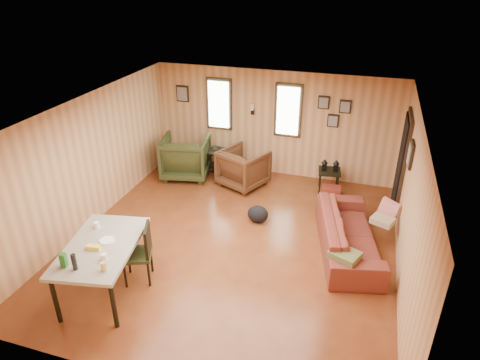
{
  "coord_description": "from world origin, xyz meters",
  "views": [
    {
      "loc": [
        1.98,
        -5.93,
        4.42
      ],
      "look_at": [
        0.0,
        0.4,
        1.05
      ],
      "focal_mm": 32.0,
      "sensor_mm": 36.0,
      "label": 1
    }
  ],
  "objects_px": {
    "sofa": "(349,228)",
    "recliner_green": "(186,155)",
    "recliner_brown": "(243,166)",
    "dining_table": "(101,250)",
    "side_table": "(330,170)",
    "end_table": "(220,158)"
  },
  "relations": [
    {
      "from": "recliner_green",
      "to": "dining_table",
      "type": "xyz_separation_m",
      "value": [
        0.44,
        -3.96,
        0.22
      ]
    },
    {
      "from": "dining_table",
      "to": "side_table",
      "type": "bearing_deg",
      "value": 45.81
    },
    {
      "from": "recliner_brown",
      "to": "end_table",
      "type": "height_order",
      "value": "recliner_brown"
    },
    {
      "from": "sofa",
      "to": "end_table",
      "type": "bearing_deg",
      "value": 41.58
    },
    {
      "from": "sofa",
      "to": "recliner_green",
      "type": "bearing_deg",
      "value": 51.15
    },
    {
      "from": "recliner_green",
      "to": "end_table",
      "type": "xyz_separation_m",
      "value": [
        0.69,
        0.37,
        -0.14
      ]
    },
    {
      "from": "dining_table",
      "to": "sofa",
      "type": "bearing_deg",
      "value": 21.71
    },
    {
      "from": "end_table",
      "to": "side_table",
      "type": "bearing_deg",
      "value": -2.93
    },
    {
      "from": "recliner_brown",
      "to": "sofa",
      "type": "bearing_deg",
      "value": 167.34
    },
    {
      "from": "end_table",
      "to": "side_table",
      "type": "relative_size",
      "value": 0.93
    },
    {
      "from": "recliner_brown",
      "to": "side_table",
      "type": "bearing_deg",
      "value": -147.02
    },
    {
      "from": "sofa",
      "to": "end_table",
      "type": "height_order",
      "value": "sofa"
    },
    {
      "from": "recliner_brown",
      "to": "recliner_green",
      "type": "distance_m",
      "value": 1.39
    },
    {
      "from": "recliner_brown",
      "to": "end_table",
      "type": "distance_m",
      "value": 0.83
    },
    {
      "from": "sofa",
      "to": "end_table",
      "type": "distance_m",
      "value": 3.81
    },
    {
      "from": "recliner_brown",
      "to": "dining_table",
      "type": "height_order",
      "value": "dining_table"
    },
    {
      "from": "side_table",
      "to": "end_table",
      "type": "bearing_deg",
      "value": 177.07
    },
    {
      "from": "recliner_brown",
      "to": "side_table",
      "type": "distance_m",
      "value": 1.86
    },
    {
      "from": "recliner_brown",
      "to": "dining_table",
      "type": "distance_m",
      "value": 4.04
    },
    {
      "from": "side_table",
      "to": "dining_table",
      "type": "distance_m",
      "value": 5.05
    },
    {
      "from": "end_table",
      "to": "side_table",
      "type": "height_order",
      "value": "side_table"
    },
    {
      "from": "recliner_green",
      "to": "end_table",
      "type": "height_order",
      "value": "recliner_green"
    }
  ]
}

